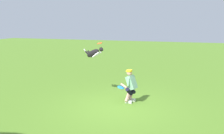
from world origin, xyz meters
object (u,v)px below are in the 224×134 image
dog (94,53)px  frisbee_flying (100,43)px  frisbee_held (121,87)px  person (131,85)px

dog → frisbee_flying: frisbee_flying is taller
frisbee_flying → frisbee_held: frisbee_flying is taller
person → dog: bearing=-4.9°
dog → frisbee_held: (-1.44, 0.86, -1.18)m
dog → frisbee_held: size_ratio=3.96×
person → dog: (1.80, -0.72, 1.09)m
person → frisbee_held: size_ratio=4.80×
frisbee_flying → person: bearing=156.0°
frisbee_held → dog: bearing=-30.9°
frisbee_flying → frisbee_held: bearing=144.8°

